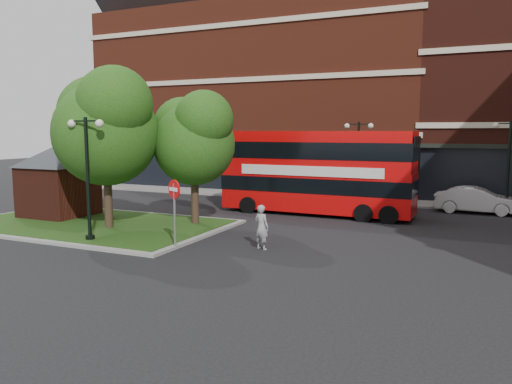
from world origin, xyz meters
The scene contains 15 objects.
ground centered at (0.00, 0.00, 0.00)m, with size 120.00×120.00×0.00m, color black.
pavement_far centered at (0.00, 16.50, 0.06)m, with size 44.00×3.00×0.12m, color slate.
terrace_far_left centered at (-8.00, 24.00, 7.00)m, with size 26.00×12.00×14.00m, color maroon.
traffic_island centered at (-8.00, 3.00, 0.07)m, with size 12.60×7.60×0.15m.
kiosk centered at (-11.00, 4.00, 2.32)m, with size 6.51×6.51×3.60m.
tree_island_west centered at (-6.60, 2.58, 4.79)m, with size 5.40×4.71×7.21m.
tree_island_east centered at (-3.58, 5.06, 4.24)m, with size 4.46×3.90×6.29m.
lamp_island centered at (-5.50, 0.20, 2.83)m, with size 1.72×0.36×5.00m.
lamp_far_left centered at (2.00, 14.50, 2.83)m, with size 1.72×0.36×5.00m.
lamp_far_right centered at (10.00, 14.50, 2.83)m, with size 1.72×0.36×5.00m.
bus centered at (0.66, 10.54, 2.56)m, with size 10.27×2.54×3.91m.
woman centered at (1.23, 2.00, 0.86)m, with size 0.62×0.41×1.71m, color gray.
car_silver centered at (0.24, 14.50, 0.69)m, with size 1.62×4.02×1.37m, color #A3A6AA.
car_white centered at (8.56, 14.50, 0.71)m, with size 1.51×4.34×1.43m, color silver.
no_entry_sign centered at (-1.80, 0.73, 1.89)m, with size 0.69×0.35×2.65m.
Camera 1 is at (8.66, -14.95, 4.47)m, focal length 35.00 mm.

